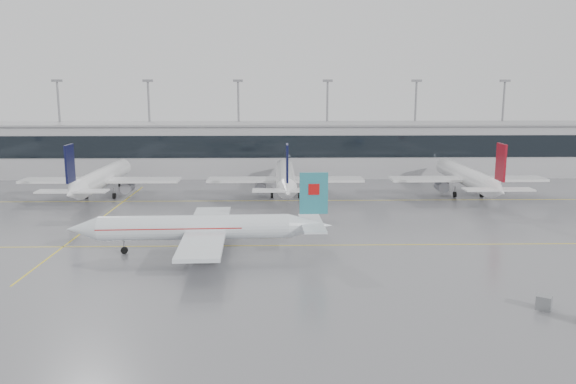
{
  "coord_description": "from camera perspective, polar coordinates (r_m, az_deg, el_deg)",
  "views": [
    {
      "loc": [
        -1.88,
        -72.09,
        20.75
      ],
      "look_at": [
        0.0,
        12.0,
        5.0
      ],
      "focal_mm": 35.0,
      "sensor_mm": 36.0,
      "label": 1
    }
  ],
  "objects": [
    {
      "name": "parked_jet_d",
      "position": [
        113.31,
        17.74,
        1.45
      ],
      "size": [
        29.64,
        36.96,
        11.72
      ],
      "rotation": [
        0.0,
        0.0,
        1.57
      ],
      "color": "white",
      "rests_on": "ground"
    },
    {
      "name": "taxi_line_main",
      "position": [
        75.03,
        0.21,
        -5.44
      ],
      "size": [
        120.0,
        0.25,
        0.01
      ],
      "primitive_type": "cube",
      "color": "yellow",
      "rests_on": "ground"
    },
    {
      "name": "parked_jet_b",
      "position": [
        112.14,
        -18.45,
        1.32
      ],
      "size": [
        29.64,
        36.96,
        11.72
      ],
      "rotation": [
        0.0,
        0.0,
        1.57
      ],
      "color": "white",
      "rests_on": "ground"
    },
    {
      "name": "terminal_glass",
      "position": [
        127.24,
        -0.43,
        4.63
      ],
      "size": [
        180.0,
        0.2,
        5.0
      ],
      "primitive_type": "cube",
      "color": "black",
      "rests_on": "ground"
    },
    {
      "name": "taxi_line_north",
      "position": [
        104.19,
        -0.22,
        -0.88
      ],
      "size": [
        120.0,
        0.25,
        0.01
      ],
      "primitive_type": "cube",
      "color": "yellow",
      "rests_on": "ground"
    },
    {
      "name": "parked_jet_c",
      "position": [
        107.15,
        -0.26,
        1.46
      ],
      "size": [
        29.64,
        36.96,
        11.72
      ],
      "rotation": [
        0.0,
        0.0,
        1.57
      ],
      "color": "white",
      "rests_on": "ground"
    },
    {
      "name": "air_canada_jet",
      "position": [
        71.89,
        -8.42,
        -3.65
      ],
      "size": [
        33.51,
        25.96,
        10.2
      ],
      "rotation": [
        0.0,
        0.0,
        3.18
      ],
      "color": "white",
      "rests_on": "ground"
    },
    {
      "name": "terminal_roof",
      "position": [
        134.37,
        -0.48,
        6.96
      ],
      "size": [
        182.0,
        16.0,
        0.4
      ],
      "primitive_type": "cube",
      "color": "gray",
      "rests_on": "ground"
    },
    {
      "name": "gse_unit",
      "position": [
        59.37,
        24.57,
        -10.16
      ],
      "size": [
        1.81,
        1.79,
        1.34
      ],
      "primitive_type": "cube",
      "rotation": [
        0.0,
        0.0,
        -0.6
      ],
      "color": "gray",
      "rests_on": "ground"
    },
    {
      "name": "light_masts",
      "position": [
        140.29,
        -0.52,
        7.58
      ],
      "size": [
        156.4,
        1.0,
        22.6
      ],
      "color": "gray",
      "rests_on": "ground"
    },
    {
      "name": "taxi_line_cross",
      "position": [
        93.83,
        -18.71,
        -2.74
      ],
      "size": [
        0.25,
        60.0,
        0.01
      ],
      "primitive_type": "cube",
      "color": "yellow",
      "rests_on": "ground"
    },
    {
      "name": "ground",
      "position": [
        75.03,
        0.21,
        -5.45
      ],
      "size": [
        320.0,
        320.0,
        0.0
      ],
      "primitive_type": "plane",
      "color": "slate",
      "rests_on": "ground"
    },
    {
      "name": "terminal",
      "position": [
        134.91,
        -0.48,
        4.33
      ],
      "size": [
        180.0,
        15.0,
        12.0
      ],
      "primitive_type": "cube",
      "color": "#A5A5A9",
      "rests_on": "ground"
    }
  ]
}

